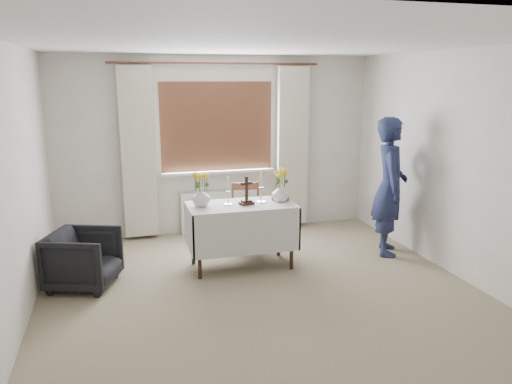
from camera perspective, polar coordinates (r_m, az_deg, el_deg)
The scene contains 12 objects.
ground at distance 5.13m, azimuth 1.37°, elevation -12.38°, with size 5.00×5.00×0.00m, color gray.
altar_table at distance 5.88m, azimuth -1.67°, elevation -5.01°, with size 1.24×0.64×0.76m, color silver.
wooden_chair at distance 6.49m, azimuth -1.08°, elevation -2.84°, with size 0.39×0.39×0.85m, color brown, non-canonical shape.
armchair at distance 5.66m, azimuth -19.11°, elevation -7.25°, with size 0.66×0.68×0.62m, color black.
person at distance 6.44m, azimuth 15.04°, elevation 0.61°, with size 0.63×0.42×1.73m, color #22264F.
radiator at distance 7.24m, azimuth -4.23°, elevation -2.25°, with size 1.10×0.10×0.60m, color silver.
wooden_cross at distance 5.72m, azimuth -1.09°, elevation 0.16°, with size 0.16×0.11×0.33m, color black, non-canonical shape.
candlestick_left at distance 5.72m, azimuth -3.22°, elevation 0.12°, with size 0.09×0.09×0.32m, color silver, non-canonical shape.
candlestick_right at distance 5.81m, azimuth 0.59°, elevation 0.60°, with size 0.11×0.11×0.37m, color silver, non-canonical shape.
flower_vase_left at distance 5.69m, azimuth -6.28°, elevation -0.57°, with size 0.21×0.21×0.22m, color silver.
flower_vase_right at distance 5.89m, azimuth 2.83°, elevation -0.08°, with size 0.20×0.20×0.21m, color silver.
wicker_basket at distance 5.98m, azimuth 2.78°, elevation -0.51°, with size 0.21×0.21×0.08m, color brown.
Camera 1 is at (-1.37, -4.43, 2.19)m, focal length 35.00 mm.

